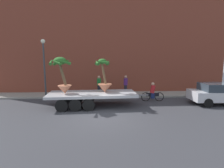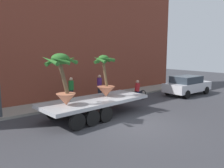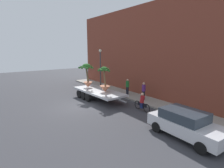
{
  "view_description": "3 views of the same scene",
  "coord_description": "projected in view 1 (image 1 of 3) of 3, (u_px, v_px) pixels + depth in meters",
  "views": [
    {
      "loc": [
        0.06,
        -9.77,
        3.44
      ],
      "look_at": [
        0.66,
        2.88,
        1.55
      ],
      "focal_mm": 28.11,
      "sensor_mm": 36.0,
      "label": 1
    },
    {
      "loc": [
        -7.59,
        -7.07,
        3.59
      ],
      "look_at": [
        0.65,
        2.79,
        1.66
      ],
      "focal_mm": 34.93,
      "sensor_mm": 36.0,
      "label": 2
    },
    {
      "loc": [
        14.22,
        -6.35,
        5.05
      ],
      "look_at": [
        1.36,
        2.65,
        1.96
      ],
      "focal_mm": 28.91,
      "sensor_mm": 36.0,
      "label": 3
    }
  ],
  "objects": [
    {
      "name": "sidewalk",
      "position": [
        103.0,
        95.0,
        16.17
      ],
      "size": [
        24.0,
        2.2,
        0.15
      ],
      "primitive_type": "cube",
      "color": "gray",
      "rests_on": "ground"
    },
    {
      "name": "cyclist",
      "position": [
        153.0,
        93.0,
        14.04
      ],
      "size": [
        1.84,
        0.36,
        1.54
      ],
      "color": "black",
      "rests_on": "ground"
    },
    {
      "name": "pedestrian_far_left",
      "position": [
        99.0,
        85.0,
        15.8
      ],
      "size": [
        0.36,
        0.36,
        1.71
      ],
      "color": "black",
      "rests_on": "sidewalk"
    },
    {
      "name": "street_lamp",
      "position": [
        44.0,
        60.0,
        14.69
      ],
      "size": [
        0.36,
        0.36,
        4.83
      ],
      "color": "#383D42",
      "rests_on": "sidewalk"
    },
    {
      "name": "pedestrian_near_gate",
      "position": [
        126.0,
        84.0,
        15.94
      ],
      "size": [
        0.36,
        0.36,
        1.71
      ],
      "color": "black",
      "rests_on": "sidewalk"
    },
    {
      "name": "potted_palm_middle",
      "position": [
        62.0,
        74.0,
        11.98
      ],
      "size": [
        1.59,
        1.63,
        2.53
      ],
      "color": "#C17251",
      "rests_on": "flatbed_trailer"
    },
    {
      "name": "ground_plane",
      "position": [
        103.0,
        118.0,
        10.16
      ],
      "size": [
        60.0,
        60.0,
        0.0
      ],
      "primitive_type": "plane",
      "color": "#38383D"
    },
    {
      "name": "parked_car",
      "position": [
        220.0,
        93.0,
        13.08
      ],
      "size": [
        4.42,
        2.07,
        1.58
      ],
      "color": "silver",
      "rests_on": "ground"
    },
    {
      "name": "flatbed_trailer",
      "position": [
        89.0,
        96.0,
        12.46
      ],
      "size": [
        7.23,
        2.71,
        0.98
      ],
      "color": "#B7BABF",
      "rests_on": "ground"
    },
    {
      "name": "building_facade",
      "position": [
        103.0,
        45.0,
        17.17
      ],
      "size": [
        24.0,
        1.2,
        9.48
      ],
      "primitive_type": "cube",
      "color": "brown",
      "rests_on": "ground"
    },
    {
      "name": "potted_palm_rear",
      "position": [
        104.0,
        79.0,
        12.55
      ],
      "size": [
        1.27,
        1.19,
        2.41
      ],
      "color": "#B26647",
      "rests_on": "flatbed_trailer"
    }
  ]
}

